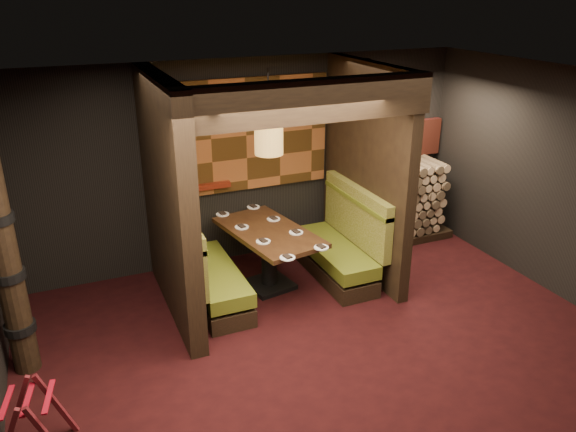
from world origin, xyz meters
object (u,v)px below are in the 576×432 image
Objects in this scene: totem_column at (7,267)px; firewood_stack at (397,202)px; booth_bench_right at (340,248)px; luggage_rack at (32,420)px; booth_bench_left at (206,274)px; dining_table at (269,247)px; pendant_lamp at (269,136)px.

totem_column is 1.39× the size of firewood_stack.
booth_bench_right is 4.31m from luggage_rack.
dining_table is (0.87, 0.05, 0.18)m from booth_bench_left.
booth_bench_left is 0.92× the size of firewood_stack.
booth_bench_left is 2.72m from luggage_rack.
dining_table is at bearing 3.57° from booth_bench_left.
dining_table is 2.37× the size of luggage_rack.
pendant_lamp is at bearing -90.00° from dining_table.
firewood_stack is (5.33, 1.25, -0.57)m from totem_column.
totem_column is (-0.08, 1.29, 0.84)m from luggage_rack.
firewood_stack is at bearing 12.17° from booth_bench_left.
dining_table is at bearing -164.82° from firewood_stack.
firewood_stack reaches higher than booth_bench_right.
booth_bench_right is at bearing -152.65° from firewood_stack.
firewood_stack is (2.38, 0.70, -1.45)m from pendant_lamp.
luggage_rack is (-3.90, -1.84, -0.05)m from booth_bench_right.
pendant_lamp is at bearing 32.66° from luggage_rack.
dining_table is at bearing 33.37° from luggage_rack.
booth_bench_right is (1.89, 0.00, 0.00)m from booth_bench_left.
booth_bench_right is 0.67× the size of totem_column.
booth_bench_right is at bearing 7.86° from totem_column.
dining_table is 1.65× the size of pendant_lamp.
luggage_rack is at bearing -154.77° from booth_bench_right.
dining_table is at bearing 176.99° from booth_bench_right.
booth_bench_right reaches higher than luggage_rack.
firewood_stack is at bearing 16.29° from pendant_lamp.
pendant_lamp is 3.13m from totem_column.
pendant_lamp is (0.87, 0.00, 1.66)m from booth_bench_left.
booth_bench_left is 1.58× the size of pendant_lamp.
booth_bench_left is 0.67× the size of totem_column.
pendant_lamp is 0.42× the size of totem_column.
booth_bench_left is 1.89m from booth_bench_right.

